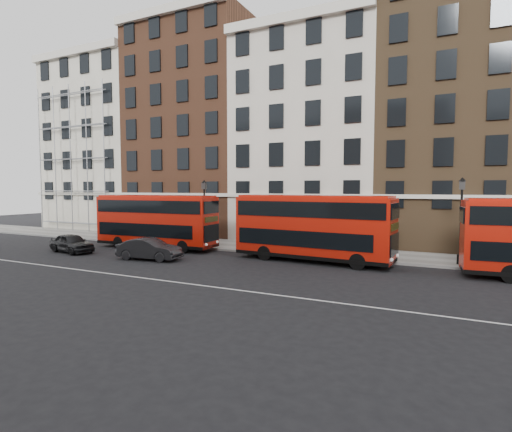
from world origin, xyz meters
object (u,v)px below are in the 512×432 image
at_px(bus_b, 156,220).
at_px(car_front, 149,249).
at_px(car_rear, 72,243).
at_px(bus_c, 312,226).

distance_m(bus_b, car_front, 5.29).
bearing_deg(car_front, bus_b, 27.67).
bearing_deg(bus_b, car_front, -57.21).
bearing_deg(car_rear, bus_c, -65.50).
bearing_deg(car_rear, car_front, -78.12).
distance_m(car_rear, car_front, 7.31).
height_order(bus_b, car_rear, bus_b).
relative_size(bus_b, car_rear, 2.48).
height_order(car_rear, car_front, car_front).
bearing_deg(car_front, car_rear, 83.86).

